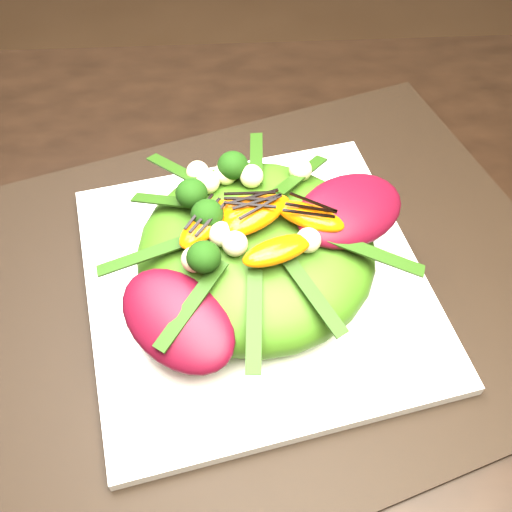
{
  "coord_description": "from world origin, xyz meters",
  "views": [
    {
      "loc": [
        -0.11,
        -0.23,
        1.2
      ],
      "look_at": [
        -0.09,
        0.07,
        0.8
      ],
      "focal_mm": 42.0,
      "sensor_mm": 36.0,
      "label": 1
    }
  ],
  "objects_px": {
    "plate_base": "(256,282)",
    "orange_segment": "(261,199)",
    "salad_bowl": "(256,273)",
    "placemat": "(256,287)",
    "lettuce_mound": "(256,251)",
    "dining_table": "(366,362)"
  },
  "relations": [
    {
      "from": "plate_base",
      "to": "orange_segment",
      "type": "bearing_deg",
      "value": 77.6
    },
    {
      "from": "orange_segment",
      "to": "salad_bowl",
      "type": "bearing_deg",
      "value": -102.4
    },
    {
      "from": "placemat",
      "to": "orange_segment",
      "type": "height_order",
      "value": "orange_segment"
    },
    {
      "from": "lettuce_mound",
      "to": "orange_segment",
      "type": "height_order",
      "value": "orange_segment"
    },
    {
      "from": "dining_table",
      "to": "placemat",
      "type": "relative_size",
      "value": 2.9
    },
    {
      "from": "dining_table",
      "to": "lettuce_mound",
      "type": "bearing_deg",
      "value": 143.57
    },
    {
      "from": "dining_table",
      "to": "orange_segment",
      "type": "xyz_separation_m",
      "value": [
        -0.09,
        0.09,
        0.12
      ]
    },
    {
      "from": "dining_table",
      "to": "plate_base",
      "type": "height_order",
      "value": "dining_table"
    },
    {
      "from": "salad_bowl",
      "to": "orange_segment",
      "type": "distance_m",
      "value": 0.07
    },
    {
      "from": "salad_bowl",
      "to": "dining_table",
      "type": "bearing_deg",
      "value": -36.43
    },
    {
      "from": "plate_base",
      "to": "orange_segment",
      "type": "height_order",
      "value": "orange_segment"
    },
    {
      "from": "salad_bowl",
      "to": "lettuce_mound",
      "type": "height_order",
      "value": "lettuce_mound"
    },
    {
      "from": "lettuce_mound",
      "to": "orange_segment",
      "type": "xyz_separation_m",
      "value": [
        0.0,
        0.02,
        0.04
      ]
    },
    {
      "from": "dining_table",
      "to": "salad_bowl",
      "type": "height_order",
      "value": "dining_table"
    },
    {
      "from": "salad_bowl",
      "to": "plate_base",
      "type": "bearing_deg",
      "value": -45.0
    },
    {
      "from": "plate_base",
      "to": "orange_segment",
      "type": "relative_size",
      "value": 5.23
    },
    {
      "from": "dining_table",
      "to": "salad_bowl",
      "type": "distance_m",
      "value": 0.12
    },
    {
      "from": "dining_table",
      "to": "plate_base",
      "type": "xyz_separation_m",
      "value": [
        -0.09,
        0.07,
        0.03
      ]
    },
    {
      "from": "placemat",
      "to": "lettuce_mound",
      "type": "bearing_deg",
      "value": -45.0
    },
    {
      "from": "plate_base",
      "to": "salad_bowl",
      "type": "relative_size",
      "value": 1.17
    },
    {
      "from": "placemat",
      "to": "plate_base",
      "type": "xyz_separation_m",
      "value": [
        0.0,
        -0.0,
        0.01
      ]
    },
    {
      "from": "plate_base",
      "to": "dining_table",
      "type": "bearing_deg",
      "value": -36.43
    }
  ]
}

